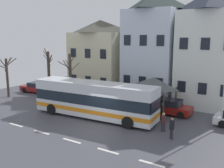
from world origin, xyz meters
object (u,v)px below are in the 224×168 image
parked_car_01 (169,107)px  bare_tree_01 (70,77)px  townhouse_01 (154,46)px  parked_car_02 (38,87)px  public_bench (166,105)px  pedestrian_02 (172,126)px  bus_shelter (153,83)px  transit_bus (94,100)px  pedestrian_01 (163,121)px  pedestrian_00 (162,111)px  bare_tree_02 (7,76)px  bare_tree_00 (49,73)px  townhouse_02 (211,49)px  townhouse_00 (100,56)px  hilltop_castle (221,29)px

parked_car_01 → bare_tree_01: size_ratio=0.74×
townhouse_01 → parked_car_02: 15.54m
public_bench → bare_tree_01: bare_tree_01 is taller
pedestrian_02 → public_bench: pedestrian_02 is taller
pedestrian_02 → bare_tree_01: 13.85m
bare_tree_01 → bus_shelter: bearing=4.8°
transit_bus → parked_car_02: (-12.14, 4.44, -0.96)m
public_bench → pedestrian_01: bearing=-71.3°
pedestrian_00 → bare_tree_02: (-18.82, -1.49, 1.70)m
public_bench → bare_tree_00: 14.13m
townhouse_01 → parked_car_02: (-13.65, -5.11, -5.39)m
pedestrian_00 → bare_tree_02: size_ratio=0.34×
townhouse_02 → pedestrian_02: size_ratio=7.47×
pedestrian_00 → public_bench: (-0.93, 3.37, -0.37)m
pedestrian_00 → bare_tree_02: 18.96m
transit_bus → public_bench: transit_bus is taller
parked_car_02 → townhouse_01: bearing=-167.0°
parked_car_01 → bare_tree_02: bearing=-167.6°
parked_car_01 → parked_car_02: parked_car_01 is taller
bus_shelter → pedestrian_00: 3.04m
townhouse_02 → bare_tree_00: bearing=-161.1°
transit_bus → parked_car_02: size_ratio=2.44×
townhouse_01 → bare_tree_00: 12.68m
townhouse_00 → bare_tree_01: 6.46m
bus_shelter → parked_car_01: bearing=23.4°
townhouse_00 → townhouse_02: 13.57m
townhouse_02 → transit_bus: bearing=-129.6°
townhouse_02 → transit_bus: size_ratio=1.01×
parked_car_01 → pedestrian_00: (0.14, -2.22, 0.16)m
pedestrian_02 → bare_tree_01: bearing=162.1°
hilltop_castle → parked_car_01: 27.97m
townhouse_02 → pedestrian_01: size_ratio=7.90×
parked_car_02 → townhouse_02: bearing=-173.6°
bare_tree_01 → pedestrian_00: bearing=-4.2°
pedestrian_02 → bare_tree_00: 17.48m
bus_shelter → public_bench: (0.62, 1.75, -2.42)m
transit_bus → bare_tree_02: bare_tree_02 is taller
townhouse_01 → pedestrian_02: size_ratio=7.69×
transit_bus → pedestrian_02: (7.54, -1.06, -0.67)m
pedestrian_02 → parked_car_01: bearing=111.2°
townhouse_02 → hilltop_castle: size_ratio=0.29×
parked_car_02 → bare_tree_01: bare_tree_01 is taller
townhouse_00 → public_bench: bearing=-19.4°
hilltop_castle → townhouse_01: bearing=-98.7°
parked_car_01 → bare_tree_02: bare_tree_02 is taller
transit_bus → parked_car_02: 12.96m
bare_tree_00 → bare_tree_01: bare_tree_00 is taller
transit_bus → parked_car_01: (5.35, 4.58, -0.92)m
parked_car_02 → bare_tree_02: bare_tree_02 is taller
hilltop_castle → bare_tree_02: (-18.19, -30.61, -5.78)m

